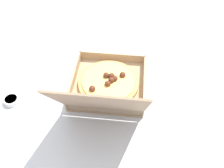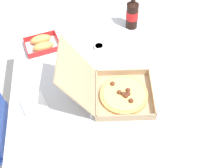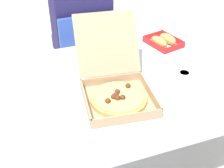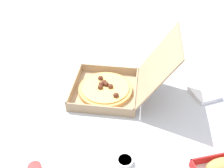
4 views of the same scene
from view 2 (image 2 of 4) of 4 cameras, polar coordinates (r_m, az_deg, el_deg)
name	(u,v)px [view 2 (image 2 of 4)]	position (r m, az deg, el deg)	size (l,w,h in m)	color
ground_plane	(101,151)	(1.98, -2.44, -13.95)	(10.00, 10.00, 0.00)	beige
dining_table	(97,98)	(1.43, -3.28, -2.97)	(1.46, 0.85, 0.71)	silver
pizza_box_open	(116,91)	(1.31, 0.85, -1.55)	(0.33, 0.46, 0.29)	tan
bread_side_box	(42,44)	(1.62, -14.53, 8.24)	(0.19, 0.22, 0.06)	white
cola_bottle	(132,14)	(1.67, 4.29, 14.56)	(0.07, 0.07, 0.22)	black
paper_menu	(106,163)	(1.17, -1.25, -16.26)	(0.21, 0.15, 0.00)	white
napkin_pile	(34,104)	(1.36, -16.09, -4.17)	(0.11, 0.11, 0.02)	white
dipping_sauce_cup	(99,47)	(1.57, -2.76, 7.88)	(0.06, 0.06, 0.02)	white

